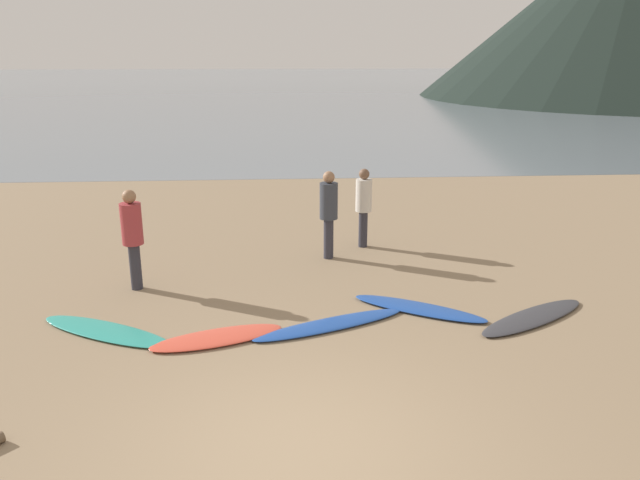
# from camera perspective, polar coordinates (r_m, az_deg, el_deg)

# --- Properties ---
(ground_plane) EXTENTS (120.00, 120.00, 0.20)m
(ground_plane) POSITION_cam_1_polar(r_m,az_deg,el_deg) (16.20, -3.04, 2.22)
(ground_plane) COLOR #8C7559
(ground_plane) RESTS_ON ground
(ocean_water) EXTENTS (140.00, 100.00, 0.01)m
(ocean_water) POSITION_cam_1_polar(r_m,az_deg,el_deg) (69.93, -3.68, 13.84)
(ocean_water) COLOR slate
(ocean_water) RESTS_ON ground
(headland_hill) EXTENTS (33.77, 33.77, 14.32)m
(headland_hill) POSITION_cam_1_polar(r_m,az_deg,el_deg) (59.45, 26.74, 18.47)
(headland_hill) COLOR black
(headland_hill) RESTS_ON ground
(surfboard_0) EXTENTS (2.35, 1.63, 0.06)m
(surfboard_0) POSITION_cam_1_polar(r_m,az_deg,el_deg) (9.95, -18.86, -7.83)
(surfboard_0) COLOR teal
(surfboard_0) RESTS_ON ground
(surfboard_1) EXTENTS (2.04, 1.20, 0.08)m
(surfboard_1) POSITION_cam_1_polar(r_m,az_deg,el_deg) (9.34, -9.31, -8.73)
(surfboard_1) COLOR #D84C38
(surfboard_1) RESTS_ON ground
(surfboard_2) EXTENTS (2.51, 1.39, 0.07)m
(surfboard_2) POSITION_cam_1_polar(r_m,az_deg,el_deg) (9.63, 0.93, -7.67)
(surfboard_2) COLOR #1E479E
(surfboard_2) RESTS_ON ground
(surfboard_3) EXTENTS (2.16, 1.59, 0.08)m
(surfboard_3) POSITION_cam_1_polar(r_m,az_deg,el_deg) (10.30, 8.97, -6.14)
(surfboard_3) COLOR #1E479E
(surfboard_3) RESTS_ON ground
(surfboard_4) EXTENTS (2.25, 1.68, 0.07)m
(surfboard_4) POSITION_cam_1_polar(r_m,az_deg,el_deg) (10.42, 18.78, -6.65)
(surfboard_4) COLOR #333338
(surfboard_4) RESTS_ON ground
(person_0) EXTENTS (0.34, 0.34, 1.67)m
(person_0) POSITION_cam_1_polar(r_m,az_deg,el_deg) (13.13, 3.98, 3.52)
(person_0) COLOR #2D2D38
(person_0) RESTS_ON ground
(person_1) EXTENTS (0.36, 0.36, 1.77)m
(person_1) POSITION_cam_1_polar(r_m,az_deg,el_deg) (12.35, 0.79, 2.95)
(person_1) COLOR #2D2D38
(person_1) RESTS_ON ground
(person_2) EXTENTS (0.36, 0.36, 1.78)m
(person_2) POSITION_cam_1_polar(r_m,az_deg,el_deg) (11.21, -16.68, 0.74)
(person_2) COLOR #2D2D38
(person_2) RESTS_ON ground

